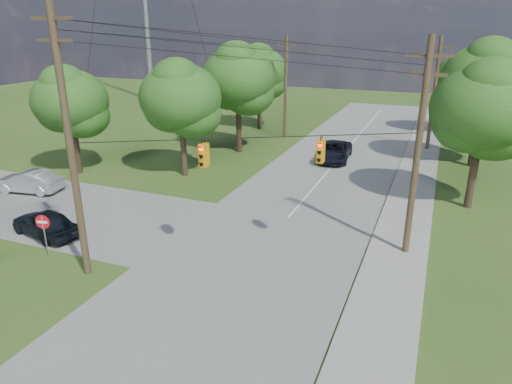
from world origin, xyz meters
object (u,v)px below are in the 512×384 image
at_px(pole_sw, 70,142).
at_px(car_cross_dark, 45,223).
at_px(pole_ne, 418,148).
at_px(pole_north_w, 286,87).
at_px(pole_north_e, 434,94).
at_px(do_not_enter_sign, 43,226).
at_px(car_main_north, 334,151).
at_px(car_cross_silver, 28,182).

xyz_separation_m(pole_sw, car_cross_dark, (-4.84, 2.30, -5.45)).
bearing_deg(pole_ne, pole_north_w, 122.29).
relative_size(pole_north_e, do_not_enter_sign, 4.54).
bearing_deg(car_main_north, pole_north_w, 130.94).
height_order(pole_north_w, car_main_north, pole_north_w).
xyz_separation_m(pole_sw, do_not_enter_sign, (-3.04, 0.60, -4.61)).
height_order(car_cross_silver, car_main_north, car_main_north).
height_order(pole_sw, pole_north_w, pole_sw).
xyz_separation_m(car_cross_dark, do_not_enter_sign, (1.80, -1.70, 0.84)).
relative_size(pole_north_e, pole_north_w, 1.00).
xyz_separation_m(pole_ne, car_main_north, (-7.23, 15.42, -4.67)).
xyz_separation_m(pole_north_w, car_cross_silver, (-10.94, -22.42, -4.34)).
bearing_deg(pole_sw, car_cross_dark, 154.59).
bearing_deg(car_main_north, pole_sw, -109.69).
relative_size(pole_ne, do_not_enter_sign, 4.76).
bearing_deg(do_not_enter_sign, car_cross_silver, 126.66).
bearing_deg(pole_north_w, pole_north_e, 0.00).
bearing_deg(pole_sw, pole_north_e, 65.48).
relative_size(pole_ne, car_main_north, 1.89).
bearing_deg(pole_north_w, pole_ne, -57.71).
height_order(car_cross_dark, car_main_north, car_main_north).
relative_size(car_cross_dark, do_not_enter_sign, 1.98).
distance_m(pole_ne, pole_north_e, 22.00).
distance_m(car_cross_dark, car_cross_silver, 8.13).
relative_size(pole_sw, pole_north_e, 1.20).
bearing_deg(car_cross_silver, pole_ne, 80.67).
distance_m(pole_ne, do_not_enter_sign, 18.37).
bearing_deg(car_cross_silver, pole_sw, 47.36).
bearing_deg(pole_sw, car_cross_silver, 147.66).
xyz_separation_m(pole_ne, pole_north_e, (-0.00, 22.00, -0.34)).
distance_m(pole_sw, car_cross_dark, 7.65).
xyz_separation_m(pole_ne, car_cross_dark, (-18.34, -5.30, -4.69)).
relative_size(pole_north_w, car_main_north, 1.80).
xyz_separation_m(pole_north_w, car_main_north, (6.67, -6.58, -4.33)).
height_order(pole_north_w, car_cross_dark, pole_north_w).
distance_m(pole_sw, pole_north_w, 29.62).
distance_m(car_cross_silver, car_main_north, 23.69).
distance_m(pole_sw, do_not_enter_sign, 5.55).
bearing_deg(pole_ne, pole_north_e, 90.00).
distance_m(pole_ne, car_cross_silver, 25.28).
bearing_deg(do_not_enter_sign, pole_sw, -26.07).
xyz_separation_m(pole_sw, pole_north_w, (-0.40, 29.60, -1.10)).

